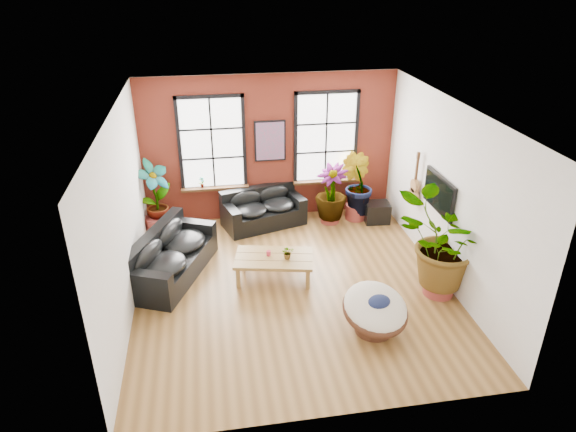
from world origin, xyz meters
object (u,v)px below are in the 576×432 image
object	(u,v)px
sofa_left	(169,256)
sofa_back	(263,209)
coffee_table	(274,259)
papasan_chair	(375,310)

from	to	relation	value
sofa_left	sofa_back	bearing A→B (deg)	-24.16
sofa_back	coffee_table	size ratio (longest dim) A/B	1.24
sofa_back	sofa_left	distance (m)	2.88
sofa_back	coffee_table	distance (m)	2.42
sofa_left	coffee_table	distance (m)	2.10
papasan_chair	coffee_table	bearing A→B (deg)	110.50
sofa_left	coffee_table	bearing A→B (deg)	-79.67
coffee_table	sofa_left	bearing A→B (deg)	178.92
sofa_left	papasan_chair	distance (m)	4.24
sofa_left	coffee_table	size ratio (longest dim) A/B	1.54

